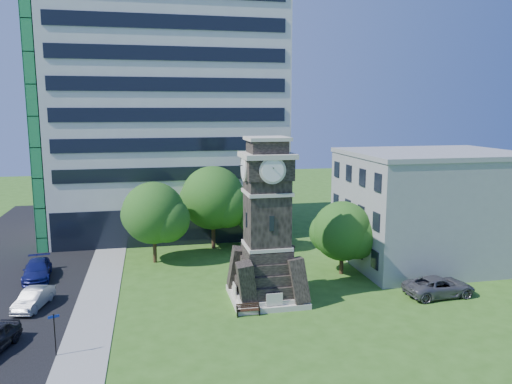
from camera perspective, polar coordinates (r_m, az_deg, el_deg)
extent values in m
plane|color=#325F1B|center=(36.25, -2.80, -13.60)|extent=(160.00, 160.00, 0.00)
cube|color=gray|center=(40.73, -17.57, -11.35)|extent=(3.00, 70.00, 0.06)
cube|color=beige|center=(38.53, 1.21, -11.83)|extent=(5.40, 5.40, 0.40)
cube|color=beige|center=(38.41, 1.22, -11.35)|extent=(4.80, 4.80, 0.30)
cube|color=black|center=(36.57, 1.25, -1.57)|extent=(3.00, 3.00, 6.40)
cube|color=beige|center=(37.26, 1.24, -6.10)|extent=(3.25, 3.25, 0.25)
cube|color=beige|center=(36.39, 1.26, -0.02)|extent=(3.25, 3.25, 0.25)
cube|color=black|center=(35.33, 1.81, -3.62)|extent=(0.35, 0.08, 1.10)
cube|color=black|center=(36.13, 1.27, 2.79)|extent=(3.30, 3.30, 1.60)
cube|color=beige|center=(36.04, 1.27, 4.22)|extent=(3.70, 3.70, 0.35)
cylinder|color=white|center=(34.42, 1.94, 2.45)|extent=(1.56, 0.06, 1.56)
cylinder|color=white|center=(35.77, -1.50, 2.73)|extent=(0.06, 1.56, 1.56)
cube|color=black|center=(35.98, 1.28, 5.17)|extent=(2.60, 2.60, 0.90)
cube|color=beige|center=(35.94, 1.28, 6.12)|extent=(3.00, 3.00, 0.25)
cube|color=silver|center=(58.96, -9.95, 9.17)|extent=(25.00, 15.00, 28.00)
cube|color=black|center=(53.20, -9.28, -3.89)|extent=(24.50, 0.80, 4.00)
cube|color=gray|center=(48.96, 19.31, -1.88)|extent=(15.00, 12.00, 10.00)
cube|color=gray|center=(48.25, 19.65, 4.18)|extent=(15.20, 12.20, 0.40)
imported|color=gray|center=(40.12, -24.08, -11.06)|extent=(2.41, 4.43, 1.39)
imported|color=navy|center=(46.47, -23.72, -8.16)|extent=(2.70, 5.41, 1.51)
imported|color=#515156|center=(41.37, 20.19, -10.09)|extent=(5.60, 2.82, 1.52)
cube|color=black|center=(35.48, -2.16, -13.57)|extent=(0.05, 0.41, 0.64)
cube|color=black|center=(35.76, 0.36, -13.38)|extent=(0.05, 0.41, 0.64)
cube|color=black|center=(35.58, -0.90, -13.34)|extent=(1.64, 0.44, 0.04)
cube|color=black|center=(35.66, -0.96, -12.84)|extent=(1.64, 0.04, 0.37)
cylinder|color=black|center=(32.14, -21.99, -14.95)|extent=(0.06, 0.06, 2.60)
cube|color=navy|center=(31.70, -22.13, -13.06)|extent=(0.62, 0.04, 0.16)
cylinder|color=#332114|center=(47.71, -11.50, -6.30)|extent=(0.34, 0.34, 2.75)
sphere|color=#1F5A1A|center=(46.92, -11.64, -2.35)|extent=(5.74, 5.74, 5.74)
sphere|color=#1F5A1A|center=(46.48, -10.19, -3.08)|extent=(4.31, 4.31, 4.31)
sphere|color=#1F5A1A|center=(47.69, -12.84, -2.57)|extent=(4.02, 4.02, 4.02)
cylinder|color=#332114|center=(51.60, -4.89, -4.75)|extent=(0.41, 0.41, 3.07)
sphere|color=#285519|center=(50.81, -4.95, -0.65)|extent=(6.46, 6.46, 6.46)
sphere|color=#285519|center=(50.46, -3.39, -1.39)|extent=(4.84, 4.84, 4.84)
sphere|color=#285519|center=(51.53, -6.30, -0.91)|extent=(4.52, 4.52, 4.52)
cylinder|color=#332114|center=(50.99, 0.56, -5.49)|extent=(0.34, 0.34, 2.03)
sphere|color=#34691F|center=(50.41, 0.57, -2.76)|extent=(4.43, 4.43, 4.43)
sphere|color=#34691F|center=(50.27, 1.66, -3.26)|extent=(3.32, 3.32, 3.32)
sphere|color=#34691F|center=(50.83, -0.42, -2.92)|extent=(3.10, 3.10, 3.10)
cylinder|color=#332114|center=(44.36, 9.74, -7.82)|extent=(0.36, 0.36, 2.22)
sphere|color=#2D5318|center=(43.63, 9.84, -4.41)|extent=(5.13, 5.13, 5.13)
sphere|color=#2D5318|center=(43.67, 11.33, -5.03)|extent=(3.85, 3.85, 3.85)
sphere|color=#2D5318|center=(43.95, 8.43, -4.60)|extent=(3.59, 3.59, 3.59)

